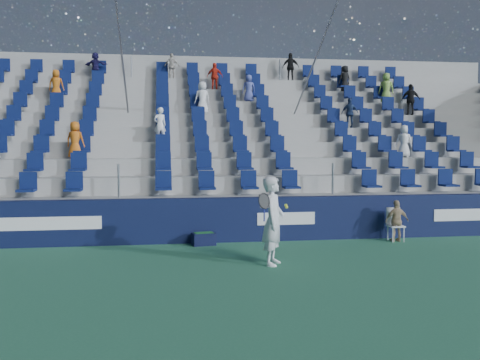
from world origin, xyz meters
The scene contains 7 objects.
ground centered at (0.00, 0.00, 0.00)m, with size 70.00×70.00×0.00m, color #327552.
sponsor_wall centered at (0.00, 3.15, 0.60)m, with size 24.00×0.32×1.20m.
grandstand centered at (0.00, 8.24, 2.14)m, with size 24.00×8.17×6.63m.
tennis_player centered at (0.57, 0.26, 0.98)m, with size 0.76×0.84×1.95m.
line_judge_chair centered at (4.46, 2.64, 0.52)m, with size 0.40×0.41×0.90m.
line_judge centered at (4.46, 2.50, 0.57)m, with size 0.66×0.28×1.13m, color tan.
ball_bin centered at (-0.77, 2.75, 0.18)m, with size 0.65×0.48×0.33m.
Camera 1 is at (-1.82, -11.11, 2.68)m, focal length 40.00 mm.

